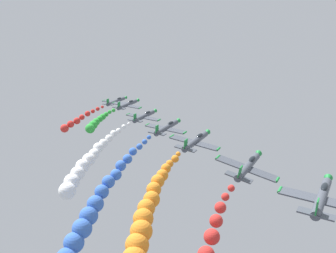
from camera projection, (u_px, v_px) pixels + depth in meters
name	position (u px, v px, depth m)	size (l,w,h in m)	color
airplane_lead	(116.00, 101.00, 123.86)	(9.57, 10.35, 2.33)	#474C56
smoke_trail_lead	(76.00, 121.00, 110.00)	(3.56, 16.36, 4.42)	red
airplane_left_inner	(128.00, 104.00, 110.81)	(9.57, 10.35, 2.33)	#474C56
smoke_trail_left_inner	(96.00, 123.00, 97.92)	(3.14, 13.34, 3.22)	green
airplane_right_inner	(144.00, 116.00, 97.53)	(9.56, 10.35, 2.32)	#474C56
smoke_trail_right_inner	(84.00, 168.00, 76.34)	(5.24, 26.80, 7.37)	white
airplane_left_outer	(167.00, 127.00, 83.04)	(9.57, 10.35, 2.33)	#474C56
smoke_trail_left_outer	(90.00, 217.00, 62.21)	(3.98, 28.62, 12.85)	blue
airplane_right_outer	(196.00, 141.00, 69.15)	(9.56, 10.35, 2.42)	#474C56
smoke_trail_right_outer	(142.00, 231.00, 50.15)	(7.05, 23.52, 8.83)	orange
airplane_trailing	(248.00, 166.00, 56.57)	(9.49, 10.35, 2.83)	#474C56
airplane_high_slot	(322.00, 197.00, 43.87)	(9.56, 10.35, 2.32)	#474C56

